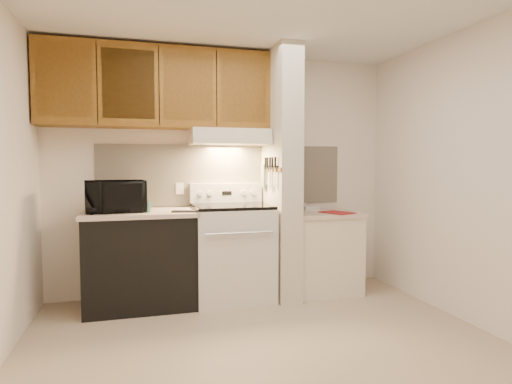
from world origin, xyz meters
name	(u,v)px	position (x,y,z in m)	size (l,w,h in m)	color
floor	(265,345)	(0.00, 0.00, 0.00)	(3.60, 3.60, 0.00)	tan
ceiling	(266,2)	(0.00, 0.00, 2.50)	(3.60, 3.60, 0.00)	white
wall_back	(225,174)	(0.00, 1.50, 1.25)	(3.60, 0.02, 2.50)	white
wall_right	(471,176)	(1.80, 0.00, 1.25)	(0.02, 3.00, 2.50)	white
backsplash	(225,175)	(0.00, 1.49, 1.24)	(2.60, 0.02, 0.63)	beige
range_body	(232,253)	(0.00, 1.16, 0.46)	(0.76, 0.65, 0.92)	silver
oven_window	(239,256)	(0.00, 0.84, 0.50)	(0.50, 0.01, 0.30)	black
oven_handle	(240,233)	(0.00, 0.80, 0.72)	(0.02, 0.02, 0.65)	silver
cooktop	(232,206)	(0.00, 1.16, 0.94)	(0.74, 0.64, 0.03)	black
range_backguard	(226,193)	(0.00, 1.44, 1.05)	(0.76, 0.08, 0.20)	silver
range_display	(227,193)	(0.00, 1.40, 1.05)	(0.10, 0.01, 0.04)	black
range_knob_left_outer	(200,194)	(-0.28, 1.40, 1.05)	(0.05, 0.05, 0.02)	silver
range_knob_left_inner	(210,193)	(-0.18, 1.40, 1.05)	(0.05, 0.05, 0.02)	silver
range_knob_right_inner	(244,193)	(0.18, 1.40, 1.05)	(0.05, 0.05, 0.02)	silver
range_knob_right_outer	(253,193)	(0.28, 1.40, 1.05)	(0.05, 0.05, 0.02)	silver
dishwasher_front	(141,261)	(-0.88, 1.17, 0.43)	(1.00, 0.63, 0.87)	black
left_countertop	(140,213)	(-0.88, 1.17, 0.89)	(1.04, 0.67, 0.04)	beige
spoon_rest	(185,211)	(-0.48, 0.97, 0.92)	(0.24, 0.08, 0.02)	black
teal_jar	(146,207)	(-0.83, 1.06, 0.96)	(0.09, 0.09, 0.10)	#2C615C
outlet	(180,189)	(-0.48, 1.48, 1.10)	(0.08, 0.01, 0.12)	#F1E6CB
microwave	(115,196)	(-1.10, 1.15, 1.06)	(0.53, 0.36, 0.29)	black
partition_pillar	(281,174)	(0.51, 1.15, 1.25)	(0.22, 0.70, 2.50)	beige
pillar_trim	(270,169)	(0.39, 1.15, 1.30)	(0.01, 0.70, 0.04)	brown
knife_strip	(271,167)	(0.39, 1.10, 1.32)	(0.02, 0.42, 0.04)	black
knife_blade_a	(275,178)	(0.38, 0.93, 1.22)	(0.01, 0.04, 0.16)	silver
knife_handle_a	(275,162)	(0.38, 0.93, 1.37)	(0.02, 0.02, 0.10)	black
knife_blade_b	(272,179)	(0.38, 1.03, 1.21)	(0.01, 0.04, 0.18)	silver
knife_handle_b	(272,162)	(0.38, 1.02, 1.37)	(0.02, 0.02, 0.10)	black
knife_blade_c	(270,179)	(0.38, 1.09, 1.20)	(0.01, 0.04, 0.20)	silver
knife_handle_c	(270,162)	(0.38, 1.09, 1.37)	(0.02, 0.02, 0.10)	black
knife_blade_d	(267,177)	(0.38, 1.19, 1.22)	(0.01, 0.04, 0.16)	silver
knife_handle_d	(268,162)	(0.38, 1.18, 1.37)	(0.02, 0.02, 0.10)	black
knife_blade_e	(265,178)	(0.38, 1.26, 1.21)	(0.01, 0.04, 0.18)	silver
knife_handle_e	(266,162)	(0.38, 1.25, 1.37)	(0.02, 0.02, 0.10)	black
oven_mitt	(264,176)	(0.38, 1.32, 1.23)	(0.03, 0.10, 0.25)	gray
right_cab_base	(322,254)	(0.97, 1.15, 0.40)	(0.70, 0.60, 0.81)	#F1E6CB
right_countertop	(322,214)	(0.97, 1.15, 0.83)	(0.74, 0.64, 0.04)	beige
red_folder	(337,213)	(1.07, 1.00, 0.86)	(0.23, 0.31, 0.01)	maroon
white_box	(311,208)	(0.92, 1.33, 0.87)	(0.16, 0.11, 0.04)	white
range_hood	(229,137)	(0.00, 1.28, 1.62)	(0.78, 0.44, 0.15)	#F1E6CB
hood_lip	(234,140)	(0.00, 1.07, 1.58)	(0.78, 0.04, 0.06)	#F1E6CB
upper_cabinets	(158,88)	(-0.69, 1.32, 2.08)	(2.18, 0.33, 0.77)	brown
cab_door_a	(64,81)	(-1.51, 1.17, 2.08)	(0.46, 0.01, 0.63)	brown
cab_gap_a	(97,82)	(-1.23, 1.16, 2.08)	(0.01, 0.01, 0.73)	black
cab_door_b	(129,84)	(-0.96, 1.17, 2.08)	(0.46, 0.01, 0.63)	brown
cab_gap_b	(159,85)	(-0.69, 1.16, 2.08)	(0.01, 0.01, 0.73)	black
cab_door_c	(188,87)	(-0.42, 1.17, 2.08)	(0.46, 0.01, 0.63)	brown
cab_gap_c	(217,88)	(-0.14, 1.16, 2.08)	(0.01, 0.01, 0.73)	black
cab_door_d	(244,90)	(0.13, 1.17, 2.08)	(0.46, 0.01, 0.63)	brown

